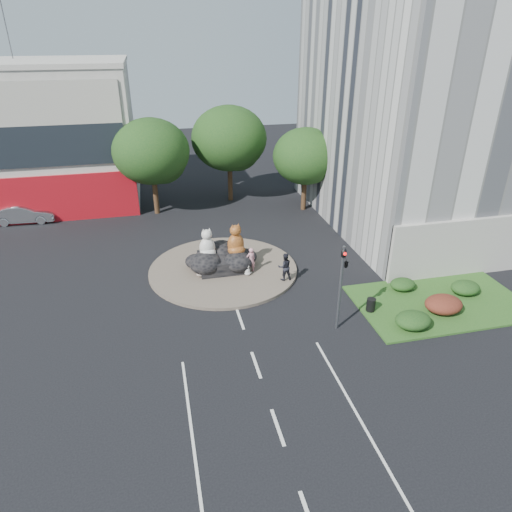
{
  "coord_description": "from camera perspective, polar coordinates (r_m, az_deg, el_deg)",
  "views": [
    {
      "loc": [
        -3.94,
        -17.14,
        14.8
      ],
      "look_at": [
        1.78,
        7.75,
        2.0
      ],
      "focal_mm": 32.0,
      "sensor_mm": 36.0,
      "label": 1
    }
  ],
  "objects": [
    {
      "name": "ground",
      "position": [
        22.99,
        0.01,
        -13.46
      ],
      "size": [
        120.0,
        120.0,
        0.0
      ],
      "primitive_type": "plane",
      "color": "black",
      "rests_on": "ground"
    },
    {
      "name": "roundabout_island",
      "position": [
        31.12,
        -4.12,
        -1.65
      ],
      "size": [
        10.0,
        10.0,
        0.2
      ],
      "primitive_type": "cylinder",
      "color": "brown",
      "rests_on": "ground"
    },
    {
      "name": "rock_plinth",
      "position": [
        30.86,
        -4.15,
        -0.75
      ],
      "size": [
        3.2,
        2.6,
        0.9
      ],
      "primitive_type": null,
      "color": "black",
      "rests_on": "roundabout_island"
    },
    {
      "name": "grass_verge",
      "position": [
        29.61,
        21.96,
        -5.39
      ],
      "size": [
        10.0,
        6.0,
        0.12
      ],
      "primitive_type": "cube",
      "color": "#1D4E1A",
      "rests_on": "ground"
    },
    {
      "name": "tree_left",
      "position": [
        40.35,
        -12.84,
        12.28
      ],
      "size": [
        6.46,
        6.46,
        8.27
      ],
      "color": "#382314",
      "rests_on": "ground"
    },
    {
      "name": "tree_mid",
      "position": [
        42.81,
        -3.3,
        14.11
      ],
      "size": [
        6.84,
        6.84,
        8.76
      ],
      "color": "#382314",
      "rests_on": "ground"
    },
    {
      "name": "tree_right",
      "position": [
        40.7,
        6.28,
        12.0
      ],
      "size": [
        5.7,
        5.7,
        7.3
      ],
      "color": "#382314",
      "rests_on": "ground"
    },
    {
      "name": "hedge_near_green",
      "position": [
        26.44,
        19.04,
        -7.61
      ],
      "size": [
        2.0,
        1.6,
        0.9
      ],
      "primitive_type": "ellipsoid",
      "color": "#113714",
      "rests_on": "grass_verge"
    },
    {
      "name": "hedge_red",
      "position": [
        28.39,
        22.39,
        -5.61
      ],
      "size": [
        2.2,
        1.76,
        0.99
      ],
      "primitive_type": "ellipsoid",
      "color": "#4C1B14",
      "rests_on": "grass_verge"
    },
    {
      "name": "hedge_mid_green",
      "position": [
        30.85,
        24.7,
        -3.62
      ],
      "size": [
        1.8,
        1.44,
        0.81
      ],
      "primitive_type": "ellipsoid",
      "color": "#113714",
      "rests_on": "grass_verge"
    },
    {
      "name": "hedge_back_green",
      "position": [
        29.92,
        17.87,
        -3.4
      ],
      "size": [
        1.6,
        1.28,
        0.72
      ],
      "primitive_type": "ellipsoid",
      "color": "#113714",
      "rests_on": "grass_verge"
    },
    {
      "name": "traffic_light",
      "position": [
        23.94,
        10.9,
        -1.75
      ],
      "size": [
        0.44,
        1.24,
        5.0
      ],
      "color": "#595B60",
      "rests_on": "ground"
    },
    {
      "name": "street_lamp",
      "position": [
        31.9,
        19.73,
        6.3
      ],
      "size": [
        2.34,
        0.22,
        8.06
      ],
      "color": "#595B60",
      "rests_on": "ground"
    },
    {
      "name": "cat_white",
      "position": [
        30.25,
        -6.13,
        1.68
      ],
      "size": [
        1.37,
        1.23,
        2.04
      ],
      "primitive_type": null,
      "rotation": [
        0.0,
        0.0,
        0.14
      ],
      "color": "beige",
      "rests_on": "rock_plinth"
    },
    {
      "name": "cat_tabby",
      "position": [
        30.43,
        -2.56,
        2.14
      ],
      "size": [
        1.58,
        1.46,
        2.2
      ],
      "primitive_type": null,
      "rotation": [
        0.0,
        0.0,
        0.27
      ],
      "color": "#A54B22",
      "rests_on": "rock_plinth"
    },
    {
      "name": "kitten_calico",
      "position": [
        30.0,
        -7.01,
        -1.64
      ],
      "size": [
        0.74,
        0.69,
        0.99
      ],
      "primitive_type": null,
      "rotation": [
        0.0,
        0.0,
        -0.35
      ],
      "color": "beige",
      "rests_on": "roundabout_island"
    },
    {
      "name": "kitten_white",
      "position": [
        29.95,
        -1.08,
        -1.7
      ],
      "size": [
        0.61,
        0.62,
        0.79
      ],
      "primitive_type": null,
      "rotation": [
        0.0,
        0.0,
        0.9
      ],
      "color": "silver",
      "rests_on": "roundabout_island"
    },
    {
      "name": "pedestrian_pink",
      "position": [
        30.16,
        -0.65,
        -0.49
      ],
      "size": [
        0.72,
        0.57,
        1.72
      ],
      "primitive_type": "imported",
      "rotation": [
        0.0,
        0.0,
        3.42
      ],
      "color": "pink",
      "rests_on": "roundabout_island"
    },
    {
      "name": "pedestrian_dark",
      "position": [
        29.2,
        3.61,
        -1.35
      ],
      "size": [
        0.91,
        0.72,
        1.86
      ],
      "primitive_type": "imported",
      "rotation": [
        0.0,
        0.0,
        3.16
      ],
      "color": "black",
      "rests_on": "roundabout_island"
    },
    {
      "name": "parked_car",
      "position": [
        43.27,
        -26.96,
        4.79
      ],
      "size": [
        5.02,
        1.97,
        1.63
      ],
      "primitive_type": "imported",
      "rotation": [
        0.0,
        0.0,
        1.52
      ],
      "color": "#97999E",
      "rests_on": "ground"
    },
    {
      "name": "litter_bin",
      "position": [
        27.25,
        14.16,
        -5.92
      ],
      "size": [
        0.58,
        0.58,
        0.78
      ],
      "primitive_type": "cylinder",
      "rotation": [
        0.0,
        0.0,
        0.12
      ],
      "color": "black",
      "rests_on": "grass_verge"
    }
  ]
}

